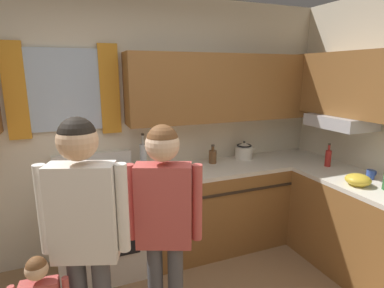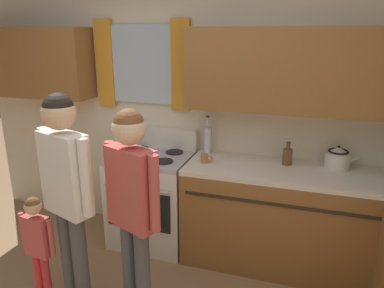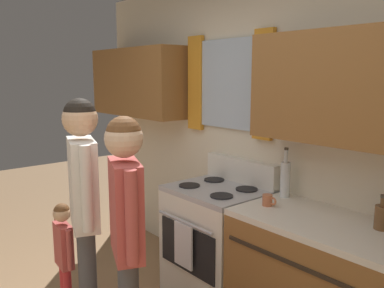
% 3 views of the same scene
% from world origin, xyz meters
% --- Properties ---
extents(back_wall_unit, '(4.60, 0.42, 2.60)m').
position_xyz_m(back_wall_unit, '(0.05, 1.82, 1.46)').
color(back_wall_unit, beige).
rests_on(back_wall_unit, ground).
extents(stove_oven, '(0.74, 0.67, 1.10)m').
position_xyz_m(stove_oven, '(-0.26, 1.54, 0.47)').
color(stove_oven, silver).
rests_on(stove_oven, ground).
extents(bottle_squat_brown, '(0.08, 0.08, 0.21)m').
position_xyz_m(bottle_squat_brown, '(0.97, 1.67, 0.98)').
color(bottle_squat_brown, brown).
rests_on(bottle_squat_brown, kitchen_counter_run).
extents(bottle_tall_clear, '(0.07, 0.07, 0.37)m').
position_xyz_m(bottle_tall_clear, '(0.23, 1.75, 1.04)').
color(bottle_tall_clear, silver).
rests_on(bottle_tall_clear, kitchen_counter_run).
extents(cup_terracotta, '(0.11, 0.07, 0.08)m').
position_xyz_m(cup_terracotta, '(0.28, 1.50, 0.94)').
color(cup_terracotta, '#B76642').
rests_on(cup_terracotta, kitchen_counter_run).
extents(adult_holding_child, '(0.48, 0.27, 1.64)m').
position_xyz_m(adult_holding_child, '(-0.41, 0.49, 1.03)').
color(adult_holding_child, '#4C4C51').
rests_on(adult_holding_child, ground).
extents(adult_in_plaid, '(0.46, 0.28, 1.56)m').
position_xyz_m(adult_in_plaid, '(0.07, 0.51, 0.98)').
color(adult_in_plaid, '#4C4C51').
rests_on(adult_in_plaid, ground).
extents(small_child, '(0.31, 0.12, 0.90)m').
position_xyz_m(small_child, '(-0.67, 0.44, 0.56)').
color(small_child, red).
rests_on(small_child, ground).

